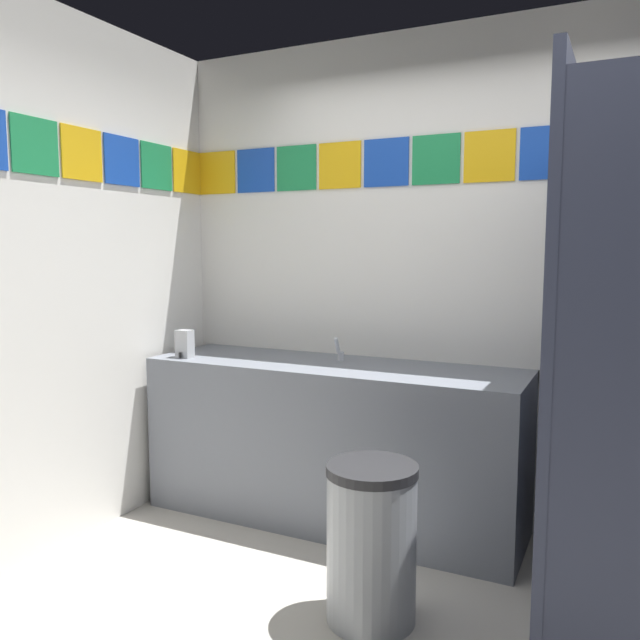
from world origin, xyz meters
TOP-DOWN VIEW (x-y plane):
  - wall_back at (0.00, 1.46)m, footprint 3.69×0.09m
  - wall_side at (-1.89, 0.00)m, footprint 0.09×2.84m
  - vanity_counter at (-0.76, 1.11)m, footprint 2.08×0.62m
  - faucet_center at (-0.76, 1.20)m, footprint 0.04×0.10m
  - soap_dispenser at (-1.61, 0.92)m, footprint 0.09×0.09m
  - stall_divider at (0.64, 0.40)m, footprint 0.92×1.51m
  - trash_bin at (-0.20, 0.29)m, footprint 0.37×0.37m

SIDE VIEW (x-z plane):
  - trash_bin at x=-0.20m, z-range 0.00..0.65m
  - vanity_counter at x=-0.76m, z-range 0.01..0.89m
  - faucet_center at x=-0.76m, z-range 0.87..1.01m
  - soap_dispenser at x=-1.61m, z-range 0.88..1.04m
  - stall_divider at x=0.64m, z-range 0.00..2.10m
  - wall_back at x=0.00m, z-range 0.01..2.70m
  - wall_side at x=-1.89m, z-range 0.01..2.70m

